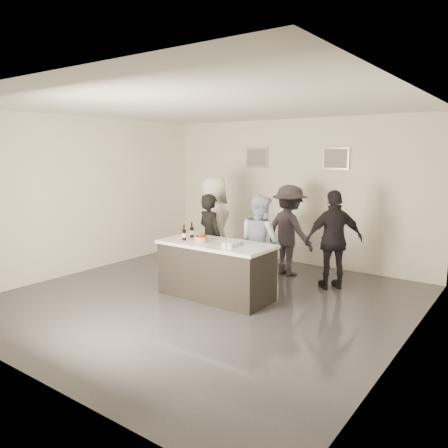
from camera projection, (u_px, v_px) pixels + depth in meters
The scene contains 19 objects.
floor at pixel (206, 299), 6.98m from camera, with size 6.00×6.00×0.00m, color #3D3D42.
ceiling at pixel (204, 106), 6.49m from camera, with size 6.00×6.00×0.00m, color white.
wall_back at pixel (294, 192), 9.14m from camera, with size 6.00×0.04×3.00m, color white.
wall_front at pixel (18, 235), 4.34m from camera, with size 6.00×0.04×3.00m, color white.
wall_left at pixel (84, 195), 8.47m from camera, with size 0.04×6.00×3.00m, color white.
wall_right at pixel (410, 224), 5.00m from camera, with size 0.04×6.00×3.00m, color white.
picture_left at pixel (257, 158), 9.52m from camera, with size 0.54×0.04×0.44m, color #B2B2B7.
picture_right at pixel (336, 159), 8.48m from camera, with size 0.54×0.04×0.44m, color #B2B2B7.
bar_counter at pixel (216, 270), 7.01m from camera, with size 1.86×0.86×0.90m, color white.
cake at pixel (201, 240), 6.99m from camera, with size 0.21×0.21×0.08m, color orange.
beer_bottle_a at pixel (192, 230), 7.34m from camera, with size 0.07×0.07×0.26m, color black.
beer_bottle_b at pixel (184, 232), 7.10m from camera, with size 0.07×0.07×0.26m, color black.
tumbler_cluster at pixel (233, 243), 6.68m from camera, with size 0.19×0.40×0.08m, color orange.
candles at pixel (191, 243), 6.89m from camera, with size 0.24×0.08×0.01m, color pink.
person_main_black at pixel (210, 237), 7.92m from camera, with size 0.58×0.38×1.59m, color black.
person_main_blue at pixel (260, 242), 7.46m from camera, with size 0.79×0.61×1.62m, color #AEC3E3.
person_guest_left at pixel (214, 224), 8.56m from camera, with size 0.91×0.59×1.86m, color silver.
person_guest_right at pixel (334, 240), 7.40m from camera, with size 1.00×0.41×1.70m, color black.
person_guest_back at pixel (289, 230), 8.25m from camera, with size 1.11×0.64×1.72m, color #322C34.
Camera 1 is at (4.16, -5.25, 2.32)m, focal length 35.00 mm.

